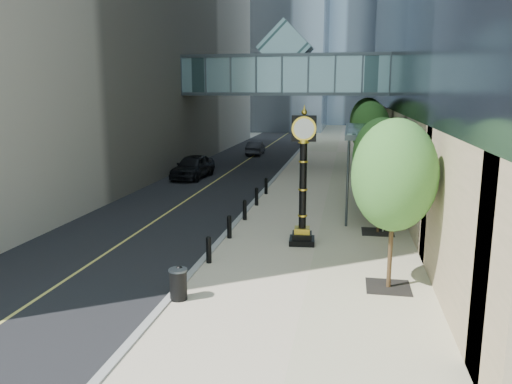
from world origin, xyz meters
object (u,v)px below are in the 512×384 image
street_clock (303,187)px  pedestrian (387,214)px  trash_bin (178,285)px  car_near (193,166)px  car_far (255,148)px

street_clock → pedestrian: street_clock is taller
trash_bin → car_near: car_near is taller
car_far → pedestrian: bearing=110.7°
street_clock → trash_bin: 7.31m
pedestrian → car_far: (-10.94, 26.64, -0.21)m
pedestrian → car_near: bearing=-36.3°
street_clock → trash_bin: street_clock is taller
trash_bin → pedestrian: (6.67, 8.75, 0.38)m
car_near → car_far: car_near is taller
pedestrian → street_clock: bearing=41.8°
street_clock → car_near: 17.57m
pedestrian → car_far: size_ratio=0.41×
car_far → car_near: bearing=80.5°
trash_bin → car_near: size_ratio=0.18×
car_far → trash_bin: bearing=95.2°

